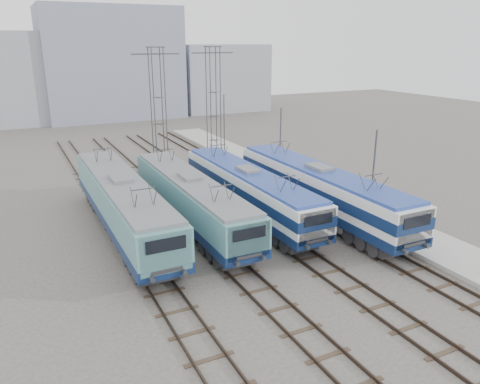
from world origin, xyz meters
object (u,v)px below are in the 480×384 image
(locomotive_far_left, at_px, (123,202))
(mast_mid, at_px, (280,147))
(catenary_tower_east, at_px, (213,101))
(locomotive_center_right, at_px, (249,189))
(locomotive_far_right, at_px, (320,188))
(mast_rear, at_px, (224,126))
(catenary_tower_west, at_px, (158,107))
(mast_front, at_px, (372,181))
(locomotive_center_left, at_px, (192,198))

(locomotive_far_left, relative_size, mast_mid, 2.69)
(catenary_tower_east, bearing_deg, locomotive_far_left, -130.54)
(locomotive_center_right, relative_size, catenary_tower_east, 1.45)
(locomotive_far_right, height_order, mast_rear, mast_rear)
(locomotive_center_right, bearing_deg, catenary_tower_west, 99.00)
(catenary_tower_east, relative_size, mast_rear, 1.71)
(catenary_tower_east, bearing_deg, locomotive_center_right, -104.69)
(catenary_tower_west, distance_m, mast_front, 22.00)
(locomotive_far_left, distance_m, locomotive_center_left, 4.57)
(catenary_tower_east, bearing_deg, mast_mid, -78.14)
(locomotive_far_left, height_order, mast_front, mast_front)
(mast_front, bearing_deg, locomotive_center_left, 152.21)
(locomotive_far_left, distance_m, catenary_tower_west, 15.69)
(catenary_tower_east, distance_m, mast_front, 22.32)
(locomotive_far_left, distance_m, locomotive_center_right, 9.03)
(catenary_tower_west, relative_size, mast_mid, 1.71)
(catenary_tower_east, distance_m, mast_mid, 10.69)
(mast_rear, bearing_deg, mast_mid, -90.00)
(catenary_tower_west, bearing_deg, catenary_tower_east, 17.10)
(mast_front, distance_m, mast_mid, 12.00)
(mast_front, bearing_deg, locomotive_far_right, 119.23)
(locomotive_far_left, bearing_deg, locomotive_center_left, -9.93)
(mast_mid, height_order, mast_rear, same)
(locomotive_far_left, relative_size, locomotive_center_left, 1.07)
(locomotive_center_right, bearing_deg, locomotive_center_left, -179.14)
(catenary_tower_west, xyz_separation_m, mast_front, (8.60, -20.00, -3.14))
(locomotive_far_left, distance_m, mast_mid, 16.34)
(locomotive_far_left, distance_m, mast_front, 16.71)
(locomotive_center_left, relative_size, locomotive_center_right, 1.01)
(locomotive_center_right, relative_size, mast_mid, 2.49)
(locomotive_far_left, height_order, locomotive_far_right, locomotive_far_left)
(locomotive_center_left, relative_size, locomotive_far_right, 0.95)
(catenary_tower_east, bearing_deg, mast_rear, 43.60)
(locomotive_center_left, height_order, locomotive_center_right, locomotive_center_left)
(locomotive_center_right, distance_m, catenary_tower_west, 15.05)
(catenary_tower_west, xyz_separation_m, mast_mid, (8.60, -8.00, -3.14))
(locomotive_center_right, height_order, mast_mid, mast_mid)
(catenary_tower_east, bearing_deg, locomotive_center_left, -118.26)
(locomotive_center_left, xyz_separation_m, locomotive_center_right, (4.50, 0.07, 0.03))
(catenary_tower_west, height_order, catenary_tower_east, same)
(locomotive_center_left, height_order, locomotive_far_right, locomotive_far_right)
(locomotive_center_left, xyz_separation_m, mast_front, (10.85, -5.72, 1.30))
(locomotive_far_left, bearing_deg, catenary_tower_west, 63.42)
(locomotive_far_right, height_order, mast_front, mast_front)
(locomotive_far_left, xyz_separation_m, mast_mid, (15.35, 5.49, 1.16))
(locomotive_far_left, bearing_deg, mast_rear, 48.73)
(locomotive_far_right, distance_m, mast_mid, 8.96)
(locomotive_center_left, height_order, mast_rear, mast_rear)
(locomotive_far_left, xyz_separation_m, mast_rear, (15.35, 17.49, 1.16))
(mast_front, bearing_deg, mast_mid, 90.00)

